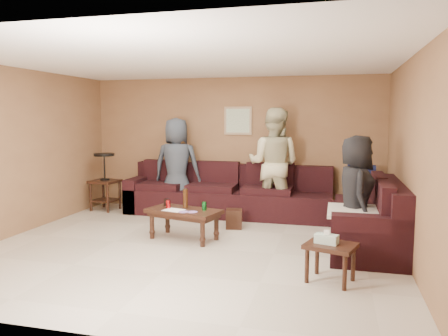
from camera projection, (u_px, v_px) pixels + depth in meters
The scene contains 10 objects.
room at pixel (190, 125), 5.75m from camera, with size 5.60×5.50×2.50m.
sectional_sofa at pixel (267, 205), 7.17m from camera, with size 4.65×2.90×0.97m.
coffee_table at pixel (184, 214), 6.30m from camera, with size 1.15×0.77×0.72m.
end_table_left at pixel (105, 181), 8.28m from camera, with size 0.53×0.53×1.09m.
side_table_right at pixel (330, 248), 4.66m from camera, with size 0.61×0.55×0.56m.
waste_bin at pixel (234, 219), 6.96m from camera, with size 0.25×0.25×0.30m, color #321910.
wall_art at pixel (238, 121), 8.11m from camera, with size 0.52×0.04×0.52m.
person_left at pixel (177, 166), 8.02m from camera, with size 0.86×0.56×1.76m, color #323A46.
person_middle at pixel (274, 164), 7.52m from camera, with size 0.94×0.73×1.93m, color beige.
person_right at pixel (356, 194), 5.68m from camera, with size 0.75×0.49×1.53m, color black.
Camera 1 is at (1.88, -5.49, 1.76)m, focal length 35.00 mm.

